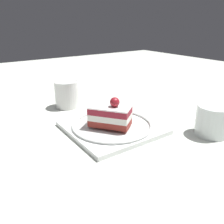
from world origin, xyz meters
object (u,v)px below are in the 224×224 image
at_px(fork, 119,110).
at_px(drink_glass_far, 67,96).
at_px(drink_glass_near, 213,121).
at_px(cake_slice, 110,115).
at_px(dessert_plate, 112,127).

bearing_deg(fork, drink_glass_far, -60.78).
height_order(drink_glass_near, drink_glass_far, drink_glass_far).
distance_m(cake_slice, drink_glass_near, 0.24).
bearing_deg(drink_glass_near, drink_glass_far, -61.96).
bearing_deg(fork, drink_glass_near, 117.18).
distance_m(cake_slice, fork, 0.10).
distance_m(drink_glass_near, drink_glass_far, 0.42).
relative_size(drink_glass_near, drink_glass_far, 0.96).
bearing_deg(cake_slice, dessert_plate, -151.35).
relative_size(fork, drink_glass_near, 1.23).
height_order(cake_slice, drink_glass_far, cake_slice).
height_order(dessert_plate, fork, fork).
xyz_separation_m(fork, drink_glass_near, (-0.11, 0.22, 0.01)).
relative_size(cake_slice, fork, 1.15).
height_order(dessert_plate, drink_glass_far, drink_glass_far).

